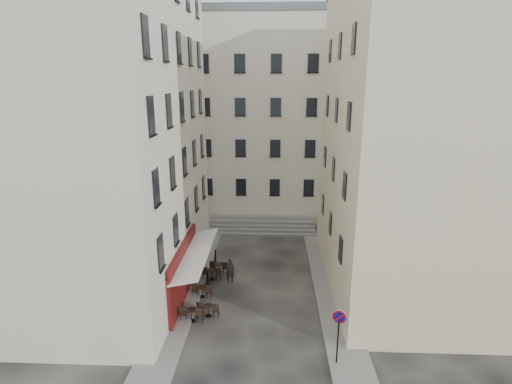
# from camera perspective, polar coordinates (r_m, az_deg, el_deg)

# --- Properties ---
(ground) EXTENTS (90.00, 90.00, 0.00)m
(ground) POSITION_cam_1_polar(r_m,az_deg,el_deg) (23.90, 0.16, -16.36)
(ground) COLOR black
(ground) RESTS_ON ground
(sidewalk_left) EXTENTS (2.00, 22.00, 0.12)m
(sidewalk_left) POSITION_cam_1_polar(r_m,az_deg,el_deg) (27.84, -8.98, -11.48)
(sidewalk_left) COLOR slate
(sidewalk_left) RESTS_ON ground
(sidewalk_right) EXTENTS (2.00, 18.00, 0.12)m
(sidewalk_right) POSITION_cam_1_polar(r_m,az_deg,el_deg) (26.70, 10.38, -12.80)
(sidewalk_right) COLOR slate
(sidewalk_right) RESTS_ON ground
(building_left) EXTENTS (12.20, 16.20, 20.60)m
(building_left) POSITION_cam_1_polar(r_m,az_deg,el_deg) (25.94, -23.70, 9.15)
(building_left) COLOR beige
(building_left) RESTS_ON ground
(building_right) EXTENTS (12.20, 14.20, 18.60)m
(building_right) POSITION_cam_1_polar(r_m,az_deg,el_deg) (25.86, 24.64, 6.78)
(building_right) COLOR beige
(building_right) RESTS_ON ground
(building_back) EXTENTS (18.20, 10.20, 18.60)m
(building_back) POSITION_cam_1_polar(r_m,az_deg,el_deg) (39.42, -0.18, 10.80)
(building_back) COLOR beige
(building_back) RESTS_ON ground
(cafe_storefront) EXTENTS (1.74, 7.30, 3.50)m
(cafe_storefront) POSITION_cam_1_polar(r_m,az_deg,el_deg) (24.37, -10.12, -10.89)
(cafe_storefront) COLOR #470A0F
(cafe_storefront) RESTS_ON ground
(stone_steps) EXTENTS (9.00, 3.15, 0.80)m
(stone_steps) POSITION_cam_1_polar(r_m,az_deg,el_deg) (35.04, 0.99, -4.82)
(stone_steps) COLOR #615E5B
(stone_steps) RESTS_ON ground
(bollard_near) EXTENTS (0.12, 0.12, 0.98)m
(bollard_near) POSITION_cam_1_polar(r_m,az_deg,el_deg) (23.12, -8.35, -16.23)
(bollard_near) COLOR black
(bollard_near) RESTS_ON ground
(bollard_mid) EXTENTS (0.12, 0.12, 0.98)m
(bollard_mid) POSITION_cam_1_polar(r_m,az_deg,el_deg) (26.10, -6.92, -12.19)
(bollard_mid) COLOR black
(bollard_mid) RESTS_ON ground
(bollard_far) EXTENTS (0.12, 0.12, 0.98)m
(bollard_far) POSITION_cam_1_polar(r_m,az_deg,el_deg) (29.20, -5.82, -8.99)
(bollard_far) COLOR black
(bollard_far) RESTS_ON ground
(no_parking_sign) EXTENTS (0.62, 0.24, 2.84)m
(no_parking_sign) POSITION_cam_1_polar(r_m,az_deg,el_deg) (19.26, 11.72, -18.35)
(no_parking_sign) COLOR black
(no_parking_sign) RESTS_ON ground
(bistro_table_a) EXTENTS (1.31, 0.61, 0.92)m
(bistro_table_a) POSITION_cam_1_polar(r_m,az_deg,el_deg) (22.88, -9.18, -16.80)
(bistro_table_a) COLOR black
(bistro_table_a) RESTS_ON ground
(bistro_table_b) EXTENTS (1.23, 0.58, 0.86)m
(bistro_table_b) POSITION_cam_1_polar(r_m,az_deg,el_deg) (23.18, -6.82, -16.32)
(bistro_table_b) COLOR black
(bistro_table_b) RESTS_ON ground
(bistro_table_c) EXTENTS (1.25, 0.59, 0.88)m
(bistro_table_c) POSITION_cam_1_polar(r_m,az_deg,el_deg) (24.99, -7.71, -13.77)
(bistro_table_c) COLOR black
(bistro_table_c) RESTS_ON ground
(bistro_table_d) EXTENTS (1.27, 0.60, 0.89)m
(bistro_table_d) POSITION_cam_1_polar(r_m,az_deg,el_deg) (26.87, -6.31, -11.47)
(bistro_table_d) COLOR black
(bistro_table_d) RESTS_ON ground
(bistro_table_e) EXTENTS (1.24, 0.58, 0.87)m
(bistro_table_e) POSITION_cam_1_polar(r_m,az_deg,el_deg) (27.64, -5.31, -10.65)
(bistro_table_e) COLOR black
(bistro_table_e) RESTS_ON ground
(pedestrian) EXTENTS (0.67, 0.52, 1.62)m
(pedestrian) POSITION_cam_1_polar(r_m,az_deg,el_deg) (26.37, -3.75, -11.10)
(pedestrian) COLOR black
(pedestrian) RESTS_ON ground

